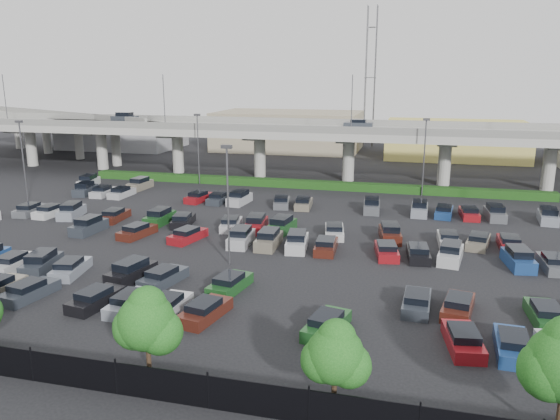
% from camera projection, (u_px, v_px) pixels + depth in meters
% --- Properties ---
extents(ground, '(280.00, 280.00, 0.00)m').
position_uv_depth(ground, '(256.00, 238.00, 54.54)').
color(ground, black).
extents(overpass, '(150.00, 13.00, 15.80)m').
position_uv_depth(overpass, '(315.00, 134.00, 82.98)').
color(overpass, '#979890').
rests_on(overpass, ground).
extents(on_ramp, '(50.93, 30.13, 8.80)m').
position_uv_depth(on_ramp, '(63.00, 121.00, 105.82)').
color(on_ramp, '#979890').
rests_on(on_ramp, ground).
extents(hedge, '(66.00, 1.60, 1.10)m').
position_uv_depth(hedge, '(307.00, 184.00, 77.90)').
color(hedge, '#173810').
rests_on(hedge, ground).
extents(fence, '(70.00, 0.10, 2.00)m').
position_uv_depth(fence, '(98.00, 375.00, 28.03)').
color(fence, black).
rests_on(fence, ground).
extents(tree_row, '(65.07, 3.66, 5.94)m').
position_uv_depth(tree_row, '(122.00, 318.00, 28.59)').
color(tree_row, '#332316').
rests_on(tree_row, ground).
extents(parked_cars, '(63.12, 41.67, 1.67)m').
position_uv_depth(parked_cars, '(235.00, 241.00, 51.44)').
color(parked_cars, '#766D5C').
rests_on(parked_cars, ground).
extents(light_poles, '(66.90, 48.38, 10.30)m').
position_uv_depth(light_poles, '(223.00, 171.00, 55.89)').
color(light_poles, '#444448').
rests_on(light_poles, ground).
extents(distant_buildings, '(138.00, 24.00, 9.00)m').
position_uv_depth(distant_buildings, '(405.00, 136.00, 108.74)').
color(distant_buildings, slate).
rests_on(distant_buildings, ground).
extents(comm_tower, '(2.40, 2.40, 30.00)m').
position_uv_depth(comm_tower, '(370.00, 75.00, 119.30)').
color(comm_tower, '#444448').
rests_on(comm_tower, ground).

